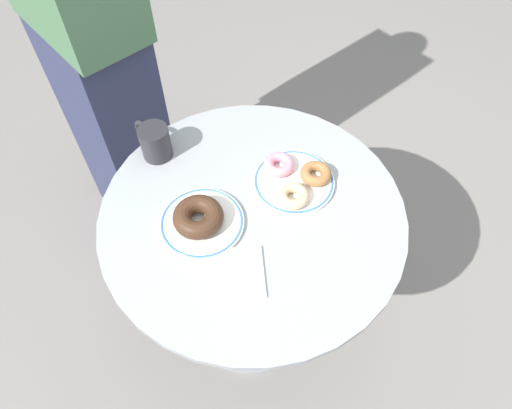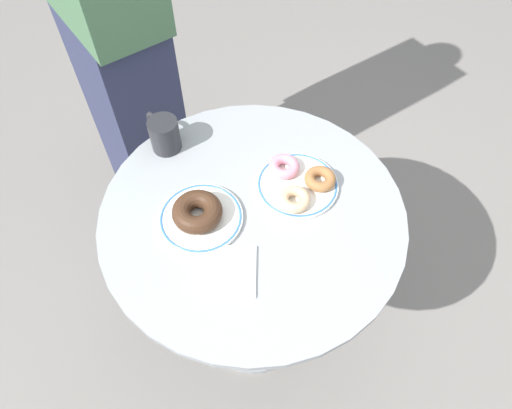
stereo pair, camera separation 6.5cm
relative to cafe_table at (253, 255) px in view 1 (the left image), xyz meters
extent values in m
cube|color=gray|center=(0.00, 0.00, -0.50)|extent=(7.00, 7.00, 0.02)
cylinder|color=#999EA3|center=(0.00, 0.00, 0.20)|extent=(0.73, 0.73, 0.02)
cylinder|color=#999EA3|center=(0.00, 0.00, -0.14)|extent=(0.06, 0.06, 0.66)
cylinder|color=#999EA3|center=(0.00, 0.00, -0.48)|extent=(0.37, 0.37, 0.03)
cylinder|color=white|center=(-0.12, 0.00, 0.21)|extent=(0.19, 0.19, 0.01)
torus|color=#3D75BC|center=(-0.12, 0.00, 0.22)|extent=(0.19, 0.19, 0.01)
cylinder|color=white|center=(0.12, 0.05, 0.21)|extent=(0.20, 0.20, 0.01)
torus|color=#3D75BC|center=(0.12, 0.05, 0.22)|extent=(0.19, 0.19, 0.01)
torus|color=#422819|center=(-0.13, 0.00, 0.24)|extent=(0.15, 0.15, 0.04)
torus|color=#A36B3D|center=(0.17, 0.05, 0.23)|extent=(0.11, 0.11, 0.03)
torus|color=pink|center=(0.10, 0.10, 0.23)|extent=(0.11, 0.11, 0.03)
torus|color=#E0B789|center=(0.10, 0.00, 0.23)|extent=(0.11, 0.11, 0.03)
cube|color=white|center=(-0.08, -0.15, 0.21)|extent=(0.14, 0.14, 0.01)
cylinder|color=#28282D|center=(-0.18, 0.24, 0.25)|extent=(0.08, 0.08, 0.09)
torus|color=#28282D|center=(-0.20, 0.28, 0.26)|extent=(0.04, 0.07, 0.07)
cube|color=#2D3351|center=(-0.30, 0.62, -0.07)|extent=(0.34, 0.39, 0.85)
camera|label=1|loc=(-0.17, -0.59, 1.12)|focal=32.69mm
camera|label=2|loc=(-0.10, -0.61, 1.12)|focal=32.69mm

